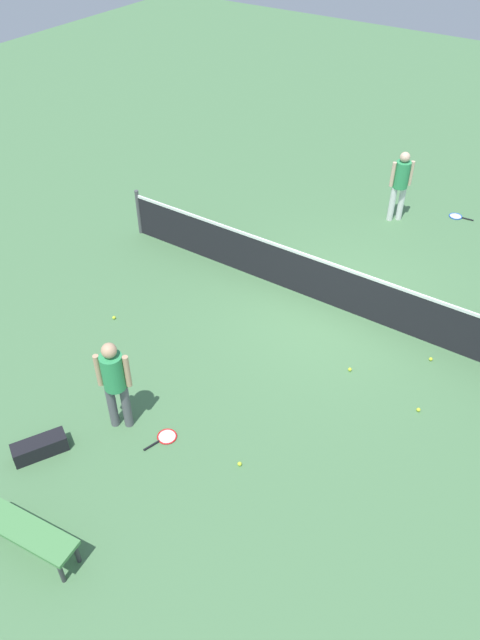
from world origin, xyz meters
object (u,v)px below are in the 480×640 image
(tennis_ball_stray_left, at_px, (240,464))
(courtside_bench, at_px, (25,531))
(equipment_bag, at_px, (42,446))
(tennis_ball_near_player, at_px, (114,318))
(tennis_ball_baseline, at_px, (431,359))
(player_far_side, at_px, (401,181))
(tennis_ball_midcourt, at_px, (418,410))
(tennis_racket_far_player, at_px, (457,216))
(tennis_racket_near_player, at_px, (166,437))
(player_near_side, at_px, (114,379))
(tennis_ball_by_net, at_px, (350,369))

(tennis_ball_stray_left, xyz_separation_m, courtside_bench, (-1.55, -2.63, 0.38))
(equipment_bag, bearing_deg, tennis_ball_near_player, 113.60)
(tennis_ball_near_player, xyz_separation_m, courtside_bench, (2.35, -4.14, 0.38))
(tennis_ball_baseline, distance_m, courtside_bench, 7.13)
(player_far_side, relative_size, tennis_ball_near_player, 25.76)
(tennis_ball_midcourt, height_order, tennis_ball_stray_left, same)
(tennis_racket_far_player, height_order, tennis_ball_stray_left, tennis_ball_stray_left)
(player_far_side, height_order, tennis_racket_far_player, player_far_side)
(tennis_racket_near_player, relative_size, courtside_bench, 0.40)
(tennis_ball_midcourt, bearing_deg, tennis_ball_near_player, -170.25)
(player_near_side, relative_size, courtside_bench, 1.11)
(player_near_side, distance_m, player_far_side, 8.45)
(tennis_ball_midcourt, relative_size, tennis_ball_stray_left, 1.00)
(tennis_racket_near_player, xyz_separation_m, courtside_bench, (-0.30, -2.42, 0.40))
(player_far_side, height_order, equipment_bag, player_far_side)
(player_near_side, xyz_separation_m, tennis_racket_near_player, (0.75, 0.16, -1.00))
(tennis_ball_by_net, relative_size, tennis_ball_baseline, 1.00)
(tennis_ball_baseline, distance_m, tennis_ball_stray_left, 4.08)
(tennis_ball_midcourt, distance_m, courtside_bench, 6.15)
(tennis_ball_baseline, bearing_deg, tennis_racket_near_player, -125.39)
(tennis_ball_near_player, bearing_deg, tennis_racket_far_player, 60.36)
(player_near_side, xyz_separation_m, tennis_ball_midcourt, (3.82, 2.86, -0.98))
(tennis_ball_stray_left, bearing_deg, tennis_racket_near_player, -170.60)
(tennis_ball_by_net, bearing_deg, tennis_ball_baseline, 43.67)
(tennis_ball_midcourt, xyz_separation_m, equipment_bag, (-4.44, -3.95, 0.11))
(player_near_side, bearing_deg, tennis_ball_near_player, 135.47)
(tennis_racket_far_player, bearing_deg, tennis_ball_midcourt, -76.99)
(tennis_racket_near_player, distance_m, courtside_bench, 2.47)
(player_far_side, bearing_deg, tennis_ball_by_net, -75.33)
(courtside_bench, bearing_deg, tennis_ball_stray_left, 59.46)
(tennis_racket_far_player, relative_size, courtside_bench, 0.39)
(tennis_ball_midcourt, bearing_deg, tennis_racket_far_player, 103.01)
(tennis_racket_far_player, xyz_separation_m, tennis_ball_stray_left, (-0.33, -8.96, 0.02))
(player_near_side, relative_size, equipment_bag, 2.04)
(tennis_ball_near_player, bearing_deg, tennis_ball_baseline, 22.33)
(tennis_ball_midcourt, distance_m, tennis_ball_baseline, 1.29)
(player_far_side, height_order, tennis_ball_by_net, player_far_side)
(tennis_ball_baseline, bearing_deg, player_near_side, -130.86)
(tennis_ball_stray_left, height_order, courtside_bench, courtside_bench)
(tennis_ball_by_net, bearing_deg, player_near_side, -128.80)
(tennis_ball_baseline, distance_m, equipment_bag, 6.68)
(player_far_side, relative_size, tennis_ball_stray_left, 25.76)
(player_far_side, distance_m, tennis_ball_midcourt, 6.23)
(player_far_side, relative_size, equipment_bag, 2.04)
(player_far_side, xyz_separation_m, tennis_ball_near_player, (-3.01, -6.50, -0.98))
(player_far_side, xyz_separation_m, tennis_racket_near_player, (-0.35, -8.22, -1.00))
(tennis_ball_baseline, relative_size, tennis_ball_stray_left, 1.00)
(tennis_ball_near_player, xyz_separation_m, tennis_ball_baseline, (5.48, 2.25, 0.00))
(player_near_side, xyz_separation_m, equipment_bag, (-0.61, -1.08, -0.87))
(tennis_racket_near_player, bearing_deg, tennis_ball_by_net, 59.38)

